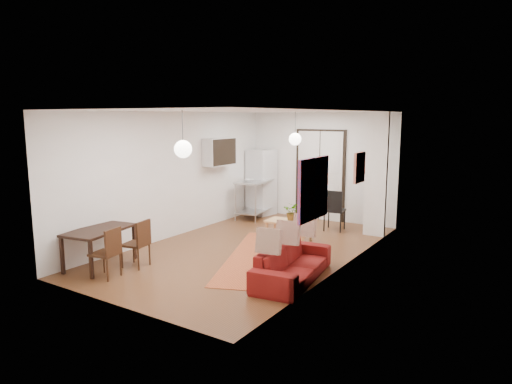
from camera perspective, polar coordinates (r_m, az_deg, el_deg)
The scene contains 27 objects.
floor at distance 9.77m, azimuth -0.85°, elevation -7.17°, with size 7.00×7.00×0.00m, color brown.
ceiling at distance 9.37m, azimuth -0.89°, elevation 10.09°, with size 4.20×7.00×0.02m, color white.
wall_back at distance 12.50m, azimuth 8.09°, elevation 3.18°, with size 4.20×0.02×2.90m, color white.
wall_front at distance 6.88m, azimuth -17.31°, elevation -2.28°, with size 4.20×0.02×2.90m, color white.
wall_left at distance 10.76m, azimuth -10.21°, elevation 2.12°, with size 0.02×7.00×2.90m, color white.
wall_right at distance 8.49m, azimuth 11.00°, elevation 0.15°, with size 0.02×7.00×2.90m, color white.
double_doors at distance 12.49m, azimuth 7.98°, elevation 2.02°, with size 1.44×0.06×2.50m, color silver.
stub_partition at distance 10.95m, azimuth 14.80°, elevation 2.08°, with size 0.50×0.10×2.90m, color white.
wall_cabinet at distance 11.74m, azimuth -4.62°, elevation 5.05°, with size 0.35×1.00×0.70m, color silver.
painting_popart at distance 7.34m, azimuth 7.21°, elevation 0.39°, with size 0.05×1.00×1.00m, color red.
painting_abstract at distance 9.19m, azimuth 12.80°, elevation 3.00°, with size 0.05×0.50×0.60m, color beige.
poster_back at distance 12.02m, azimuth 13.04°, elevation 3.50°, with size 0.40×0.03×0.50m, color red.
print_left at distance 12.22m, azimuth -3.75°, elevation 5.47°, with size 0.03×0.44×0.54m, color #91593C.
pendant_back at distance 11.10m, azimuth 4.91°, elevation 6.61°, with size 0.30×0.30×0.80m.
pendant_front at distance 7.80m, azimuth -9.10°, elevation 5.33°, with size 0.30×0.30×0.80m.
kilim_rug at distance 9.25m, azimuth 1.04°, elevation -8.11°, with size 1.37×3.66×0.01m, color #B1562C.
sofa at distance 7.97m, azimuth 4.61°, elevation -8.86°, with size 2.03×0.79×0.59m, color maroon.
coffee_table at distance 10.40m, azimuth 4.13°, elevation -3.94°, with size 1.05×0.62×0.45m.
potted_plant at distance 10.29m, azimuth 4.64°, elevation -2.50°, with size 0.34×0.40×0.44m, color #30672E.
kitchen_counter at distance 12.68m, azimuth -0.08°, elevation -0.05°, with size 0.87×1.45×1.05m.
bowl at distance 12.38m, azimuth -0.84°, elevation 1.47°, with size 0.25×0.25×0.06m, color silver.
soap_bottle at distance 12.85m, azimuth 0.34°, elevation 2.12°, with size 0.10×0.10×0.22m, color teal.
fridge at distance 13.06m, azimuth 0.67°, elevation 1.24°, with size 0.66×0.66×1.86m, color silver.
dining_table at distance 9.04m, azimuth -19.01°, elevation -4.87°, with size 0.98×1.42×0.72m.
dining_chair_near at distance 8.91m, azimuth -14.44°, elevation -5.68°, with size 0.50×0.64×0.89m.
dining_chair_far at distance 8.47m, azimuth -17.93°, elevation -6.63°, with size 0.50×0.64×0.89m.
black_side_chair at distance 11.49m, azimuth 10.02°, elevation -1.71°, with size 0.53×0.53×1.02m.
Camera 1 is at (5.20, -7.79, 2.80)m, focal length 32.00 mm.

